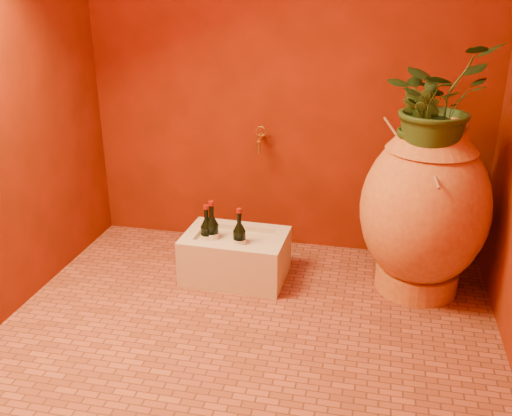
% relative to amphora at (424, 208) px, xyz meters
% --- Properties ---
extents(floor, '(2.50, 2.50, 0.00)m').
position_rel_amphora_xyz_m(floor, '(-0.85, -0.56, -0.49)').
color(floor, brown).
rests_on(floor, ground).
extents(wall_back, '(2.50, 0.02, 2.50)m').
position_rel_amphora_xyz_m(wall_back, '(-0.85, 0.44, 0.76)').
color(wall_back, '#511904').
rests_on(wall_back, ground).
extents(amphora, '(0.87, 0.87, 0.99)m').
position_rel_amphora_xyz_m(amphora, '(0.00, 0.00, 0.00)').
color(amphora, '#C88B38').
rests_on(amphora, floor).
extents(stone_basin, '(0.60, 0.42, 0.28)m').
position_rel_amphora_xyz_m(stone_basin, '(-1.04, -0.10, -0.36)').
color(stone_basin, beige).
rests_on(stone_basin, floor).
extents(wine_bottle_a, '(0.08, 0.08, 0.31)m').
position_rel_amphora_xyz_m(wine_bottle_a, '(-1.00, -0.15, -0.23)').
color(wine_bottle_a, black).
rests_on(wine_bottle_a, stone_basin).
extents(wine_bottle_b, '(0.08, 0.08, 0.31)m').
position_rel_amphora_xyz_m(wine_bottle_b, '(-1.20, -0.12, -0.23)').
color(wine_bottle_b, black).
rests_on(wine_bottle_b, stone_basin).
extents(wine_bottle_c, '(0.08, 0.08, 0.33)m').
position_rel_amphora_xyz_m(wine_bottle_c, '(-1.17, -0.11, -0.23)').
color(wine_bottle_c, black).
rests_on(wine_bottle_c, stone_basin).
extents(wall_tap, '(0.07, 0.14, 0.16)m').
position_rel_amphora_xyz_m(wall_tap, '(-0.99, 0.36, 0.24)').
color(wall_tap, '#AE7D28').
rests_on(wall_tap, wall_back).
extents(plant_main, '(0.70, 0.71, 0.60)m').
position_rel_amphora_xyz_m(plant_main, '(-0.01, -0.02, 0.58)').
color(plant_main, '#234318').
rests_on(plant_main, amphora).
extents(plant_side, '(0.28, 0.28, 0.40)m').
position_rel_amphora_xyz_m(plant_side, '(-0.08, -0.05, 0.47)').
color(plant_side, '#234318').
rests_on(plant_side, amphora).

